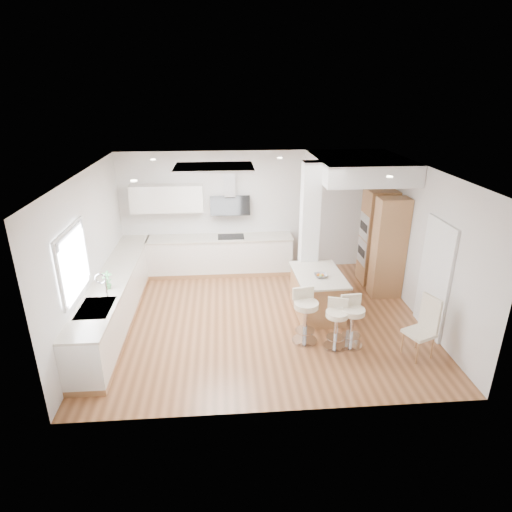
{
  "coord_description": "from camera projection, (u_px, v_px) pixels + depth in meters",
  "views": [
    {
      "loc": [
        -0.65,
        -7.09,
        4.14
      ],
      "look_at": [
        -0.06,
        0.4,
        1.13
      ],
      "focal_mm": 30.0,
      "sensor_mm": 36.0,
      "label": 1
    }
  ],
  "objects": [
    {
      "name": "soffit",
      "position": [
        359.0,
        167.0,
        8.62
      ],
      "size": [
        1.78,
        2.2,
        0.4
      ],
      "color": "white",
      "rests_on": "ground"
    },
    {
      "name": "bar_stool_a",
      "position": [
        305.0,
        313.0,
        7.24
      ],
      "size": [
        0.51,
        0.51,
        0.97
      ],
      "rotation": [
        0.0,
        0.0,
        0.18
      ],
      "color": "silver",
      "rests_on": "ground"
    },
    {
      "name": "counter_left",
      "position": [
        116.0,
        297.0,
        7.99
      ],
      "size": [
        0.63,
        4.5,
        1.35
      ],
      "color": "#A97648",
      "rests_on": "ground"
    },
    {
      "name": "doorway_right",
      "position": [
        434.0,
        279.0,
        7.43
      ],
      "size": [
        0.05,
        1.0,
        2.1
      ],
      "color": "#494139",
      "rests_on": "ground"
    },
    {
      "name": "wall_left",
      "position": [
        89.0,
        255.0,
        7.41
      ],
      "size": [
        0.04,
        5.0,
        2.8
      ],
      "primitive_type": "cube",
      "color": "silver",
      "rests_on": "ground"
    },
    {
      "name": "wall_back",
      "position": [
        252.0,
        212.0,
        9.94
      ],
      "size": [
        6.0,
        0.04,
        2.8
      ],
      "primitive_type": "cube",
      "color": "silver",
      "rests_on": "ground"
    },
    {
      "name": "ceiling",
      "position": [
        261.0,
        319.0,
        8.14
      ],
      "size": [
        6.0,
        5.0,
        0.02
      ],
      "primitive_type": "cube",
      "color": "white",
      "rests_on": "ground"
    },
    {
      "name": "oven_column",
      "position": [
        381.0,
        241.0,
        9.08
      ],
      "size": [
        0.63,
        1.21,
        2.1
      ],
      "color": "#A97648",
      "rests_on": "ground"
    },
    {
      "name": "dining_chair",
      "position": [
        425.0,
        325.0,
        6.87
      ],
      "size": [
        0.53,
        0.53,
        1.05
      ],
      "rotation": [
        0.0,
        0.0,
        0.39
      ],
      "color": "beige",
      "rests_on": "ground"
    },
    {
      "name": "peninsula",
      "position": [
        317.0,
        293.0,
        8.23
      ],
      "size": [
        0.94,
        1.38,
        0.88
      ],
      "rotation": [
        0.0,
        0.0,
        0.03
      ],
      "color": "#A97648",
      "rests_on": "ground"
    },
    {
      "name": "skylight",
      "position": [
        214.0,
        168.0,
        7.61
      ],
      "size": [
        4.1,
        2.1,
        0.06
      ],
      "color": "white",
      "rests_on": "ground"
    },
    {
      "name": "counter_back",
      "position": [
        213.0,
        245.0,
        9.88
      ],
      "size": [
        3.62,
        0.63,
        2.5
      ],
      "color": "#A97648",
      "rests_on": "ground"
    },
    {
      "name": "window_left",
      "position": [
        72.0,
        259.0,
        6.47
      ],
      "size": [
        0.06,
        1.28,
        1.07
      ],
      "color": "white",
      "rests_on": "ground"
    },
    {
      "name": "bar_stool_c",
      "position": [
        352.0,
        319.0,
        7.14
      ],
      "size": [
        0.43,
        0.43,
        0.9
      ],
      "rotation": [
        0.0,
        0.0,
        0.07
      ],
      "color": "silver",
      "rests_on": "ground"
    },
    {
      "name": "bar_stool_b",
      "position": [
        336.0,
        322.0,
        7.1
      ],
      "size": [
        0.49,
        0.49,
        0.87
      ],
      "rotation": [
        0.0,
        0.0,
        -0.3
      ],
      "color": "silver",
      "rests_on": "ground"
    },
    {
      "name": "pillar",
      "position": [
        309.0,
        232.0,
        8.58
      ],
      "size": [
        0.35,
        0.35,
        2.8
      ],
      "color": "white",
      "rests_on": "ground"
    },
    {
      "name": "ground",
      "position": [
        261.0,
        319.0,
        8.14
      ],
      "size": [
        6.0,
        6.0,
        0.0
      ],
      "primitive_type": "plane",
      "color": "brown",
      "rests_on": "ground"
    },
    {
      "name": "wall_right",
      "position": [
        424.0,
        246.0,
        7.84
      ],
      "size": [
        0.04,
        5.0,
        2.8
      ],
      "primitive_type": "cube",
      "color": "silver",
      "rests_on": "ground"
    }
  ]
}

